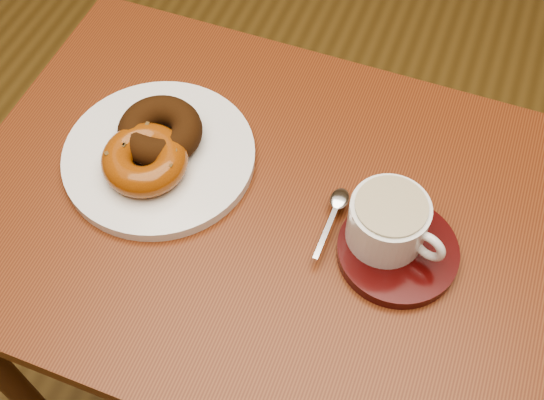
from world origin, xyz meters
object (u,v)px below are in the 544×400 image
(donut_plate, at_px, (159,156))
(coffee_cup, at_px, (389,222))
(saucer, at_px, (397,251))
(cafe_table, at_px, (258,248))

(donut_plate, xyz_separation_m, coffee_cup, (0.30, -0.02, 0.04))
(donut_plate, xyz_separation_m, saucer, (0.32, -0.03, 0.00))
(saucer, relative_size, coffee_cup, 1.20)
(cafe_table, relative_size, donut_plate, 2.99)
(donut_plate, relative_size, saucer, 1.73)
(saucer, xyz_separation_m, coffee_cup, (-0.02, 0.01, 0.04))
(cafe_table, bearing_deg, coffee_cup, 1.15)
(donut_plate, height_order, saucer, same)
(cafe_table, xyz_separation_m, coffee_cup, (0.16, 0.00, 0.16))
(donut_plate, bearing_deg, coffee_cup, -3.09)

